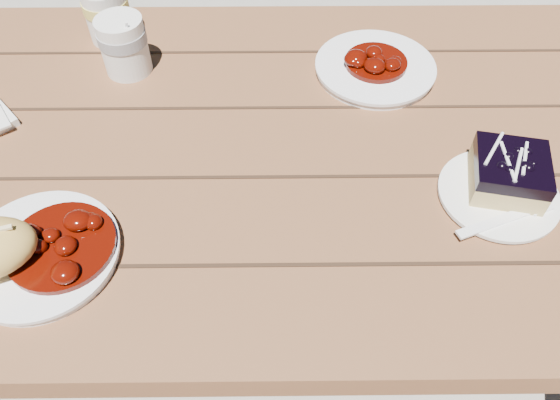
{
  "coord_description": "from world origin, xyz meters",
  "views": [
    {
      "loc": [
        0.21,
        -0.64,
        1.38
      ],
      "look_at": [
        0.21,
        -0.17,
        0.81
      ],
      "focal_mm": 35.0,
      "sensor_mm": 36.0,
      "label": 1
    }
  ],
  "objects_px": {
    "dessert_plate": "(498,195)",
    "second_plate": "(375,69)",
    "picnic_table": "(164,203)",
    "coffee_cup": "(124,46)",
    "blueberry_cake": "(509,173)",
    "main_plate": "(41,255)",
    "second_cup": "(108,14)"
  },
  "relations": [
    {
      "from": "blueberry_cake",
      "to": "second_cup",
      "type": "xyz_separation_m",
      "value": [
        -0.66,
        0.4,
        0.01
      ]
    },
    {
      "from": "blueberry_cake",
      "to": "coffee_cup",
      "type": "bearing_deg",
      "value": 165.62
    },
    {
      "from": "main_plate",
      "to": "dessert_plate",
      "type": "distance_m",
      "value": 0.66
    },
    {
      "from": "dessert_plate",
      "to": "blueberry_cake",
      "type": "height_order",
      "value": "blueberry_cake"
    },
    {
      "from": "dessert_plate",
      "to": "coffee_cup",
      "type": "distance_m",
      "value": 0.68
    },
    {
      "from": "second_plate",
      "to": "main_plate",
      "type": "bearing_deg",
      "value": -141.31
    },
    {
      "from": "picnic_table",
      "to": "second_cup",
      "type": "xyz_separation_m",
      "value": [
        -0.11,
        0.29,
        0.21
      ]
    },
    {
      "from": "second_plate",
      "to": "coffee_cup",
      "type": "bearing_deg",
      "value": 178.45
    },
    {
      "from": "main_plate",
      "to": "dessert_plate",
      "type": "relative_size",
      "value": 1.21
    },
    {
      "from": "picnic_table",
      "to": "dessert_plate",
      "type": "relative_size",
      "value": 11.64
    },
    {
      "from": "dessert_plate",
      "to": "picnic_table",
      "type": "bearing_deg",
      "value": 167.13
    },
    {
      "from": "picnic_table",
      "to": "dessert_plate",
      "type": "bearing_deg",
      "value": -12.87
    },
    {
      "from": "blueberry_cake",
      "to": "second_plate",
      "type": "height_order",
      "value": "blueberry_cake"
    },
    {
      "from": "picnic_table",
      "to": "second_cup",
      "type": "bearing_deg",
      "value": 110.42
    },
    {
      "from": "main_plate",
      "to": "second_plate",
      "type": "bearing_deg",
      "value": 38.69
    },
    {
      "from": "coffee_cup",
      "to": "second_cup",
      "type": "xyz_separation_m",
      "value": [
        -0.05,
        0.1,
        0.0
      ]
    },
    {
      "from": "blueberry_cake",
      "to": "main_plate",
      "type": "bearing_deg",
      "value": -158.3
    },
    {
      "from": "main_plate",
      "to": "second_cup",
      "type": "height_order",
      "value": "second_cup"
    },
    {
      "from": "dessert_plate",
      "to": "second_plate",
      "type": "height_order",
      "value": "second_plate"
    },
    {
      "from": "picnic_table",
      "to": "second_plate",
      "type": "height_order",
      "value": "second_plate"
    },
    {
      "from": "main_plate",
      "to": "dessert_plate",
      "type": "height_order",
      "value": "main_plate"
    },
    {
      "from": "picnic_table",
      "to": "second_cup",
      "type": "height_order",
      "value": "second_cup"
    },
    {
      "from": "blueberry_cake",
      "to": "second_plate",
      "type": "bearing_deg",
      "value": 130.59
    },
    {
      "from": "second_cup",
      "to": "dessert_plate",
      "type": "bearing_deg",
      "value": -32.53
    },
    {
      "from": "picnic_table",
      "to": "coffee_cup",
      "type": "xyz_separation_m",
      "value": [
        -0.06,
        0.19,
        0.21
      ]
    },
    {
      "from": "picnic_table",
      "to": "second_cup",
      "type": "distance_m",
      "value": 0.38
    },
    {
      "from": "main_plate",
      "to": "second_plate",
      "type": "height_order",
      "value": "same"
    },
    {
      "from": "second_plate",
      "to": "second_cup",
      "type": "bearing_deg",
      "value": 167.33
    },
    {
      "from": "coffee_cup",
      "to": "second_cup",
      "type": "distance_m",
      "value": 0.11
    },
    {
      "from": "coffee_cup",
      "to": "picnic_table",
      "type": "bearing_deg",
      "value": -72.47
    },
    {
      "from": "blueberry_cake",
      "to": "second_cup",
      "type": "relative_size",
      "value": 1.18
    },
    {
      "from": "dessert_plate",
      "to": "second_cup",
      "type": "distance_m",
      "value": 0.77
    }
  ]
}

